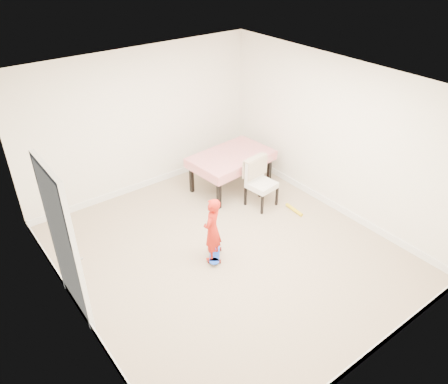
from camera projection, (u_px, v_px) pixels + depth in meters
ground at (227, 252)px, 6.68m from camera, size 5.00×5.00×0.00m
ceiling at (227, 88)px, 5.32m from camera, size 4.50×5.00×0.04m
wall_back at (141, 123)px, 7.67m from camera, size 4.50×0.04×2.60m
wall_front at (380, 279)px, 4.31m from camera, size 4.50×0.04×2.60m
wall_left at (68, 240)px, 4.85m from camera, size 0.04×5.00×2.60m
wall_right at (335, 138)px, 7.14m from camera, size 0.04×5.00×2.60m
door at (64, 245)px, 5.20m from camera, size 0.11×0.94×2.11m
baseboard_back at (147, 183)px, 8.33m from camera, size 4.50×0.02×0.12m
baseboard_front at (360, 360)px, 4.96m from camera, size 4.50×0.02×0.12m
baseboard_left at (86, 318)px, 5.50m from camera, size 0.02×5.00×0.12m
baseboard_right at (326, 201)px, 7.80m from camera, size 0.02×5.00×0.12m
dining_table at (231, 171)px, 8.14m from camera, size 1.56×1.07×0.69m
dining_chair at (262, 183)px, 7.56m from camera, size 0.56×0.63×0.89m
skateboard at (215, 254)px, 6.57m from camera, size 0.48×0.54×0.08m
child at (212, 232)px, 6.28m from camera, size 0.44×0.40×1.02m
foam_toy at (294, 210)px, 7.61m from camera, size 0.09×0.40×0.06m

